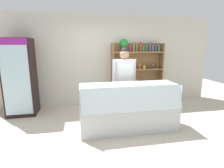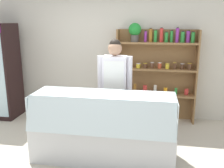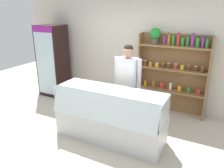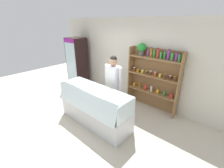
% 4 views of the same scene
% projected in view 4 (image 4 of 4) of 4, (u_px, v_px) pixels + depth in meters
% --- Properties ---
extents(ground_plane, '(12.00, 12.00, 0.00)m').
position_uv_depth(ground_plane, '(88.00, 121.00, 4.19)').
color(ground_plane, beige).
extents(back_wall, '(6.80, 0.10, 2.70)m').
position_uv_depth(back_wall, '(132.00, 61.00, 5.05)').
color(back_wall, beige).
rests_on(back_wall, ground).
extents(drinks_fridge, '(0.72, 0.63, 1.98)m').
position_uv_depth(drinks_fridge, '(77.00, 62.00, 6.25)').
color(drinks_fridge, black).
rests_on(drinks_fridge, ground).
extents(shelving_unit, '(1.59, 0.29, 1.99)m').
position_uv_depth(shelving_unit, '(153.00, 74.00, 4.46)').
color(shelving_unit, olive).
rests_on(shelving_unit, ground).
extents(deli_display_case, '(2.08, 0.75, 1.01)m').
position_uv_depth(deli_display_case, '(95.00, 112.00, 4.03)').
color(deli_display_case, silver).
rests_on(deli_display_case, ground).
extents(shop_clerk, '(0.58, 0.25, 1.75)m').
position_uv_depth(shop_clerk, '(113.00, 81.00, 4.16)').
color(shop_clerk, '#2D2D38').
rests_on(shop_clerk, ground).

